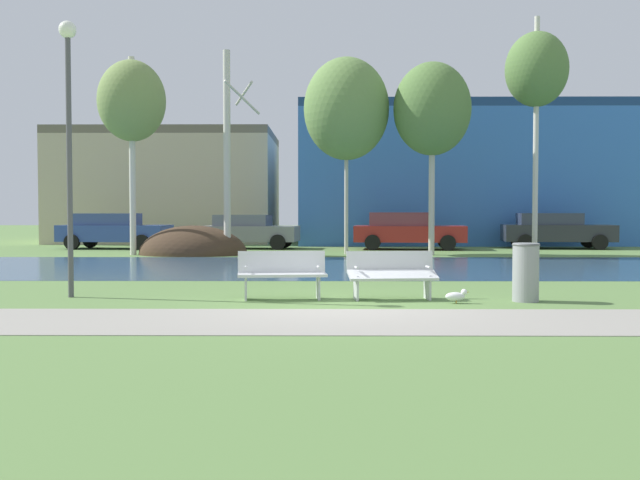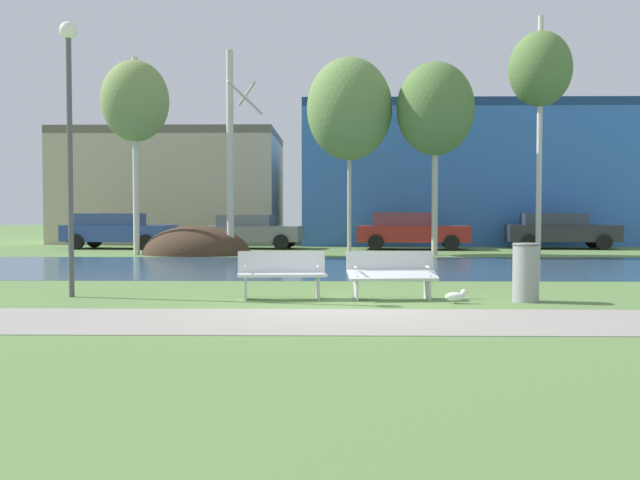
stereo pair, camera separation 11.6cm
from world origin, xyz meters
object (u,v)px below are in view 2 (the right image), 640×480
Objects in this scene: parked_hatch_third_red at (411,230)px; parked_van_nearest_blue at (117,230)px; streetlamp at (69,113)px; parked_wagon_fourth_dark at (560,230)px; trash_bin at (526,271)px; bench_left at (282,273)px; seagull at (456,296)px; parked_sedan_second_grey at (252,231)px; bench_right at (391,273)px.

parked_van_nearest_blue is at bearing 178.29° from parked_hatch_third_red.
streetlamp reaches higher than parked_wagon_fourth_dark.
streetlamp is 1.08× the size of parked_van_nearest_blue.
streetlamp is 1.07× the size of parked_hatch_third_red.
trash_bin is at bearing -108.97° from parked_wagon_fourth_dark.
bench_left is at bearing -64.91° from parked_van_nearest_blue.
streetlamp reaches higher than bench_left.
parked_hatch_third_red reaches higher than seagull.
parked_wagon_fourth_dark is at bearing 50.46° from streetlamp.
parked_sedan_second_grey is 6.73m from parked_hatch_third_red.
streetlamp is 19.02m from parked_hatch_third_red.
parked_sedan_second_grey is (-4.50, 17.83, 0.30)m from bench_right.
bench_left is at bearing 169.30° from seagull.
parked_sedan_second_grey is (-2.51, 17.83, 0.30)m from bench_left.
seagull is at bearing -93.64° from parked_hatch_third_red.
parked_sedan_second_grey is at bearing 85.32° from streetlamp.
bench_left is 1.99m from bench_right.
trash_bin reaches higher than seagull.
streetlamp is (-8.29, 0.57, 2.89)m from trash_bin.
bench_left is 1.59× the size of trash_bin.
seagull is 17.89m from parked_hatch_third_red.
seagull is at bearing -10.70° from bench_left.
parked_hatch_third_red is at bearing -4.82° from parked_sedan_second_grey.
parked_sedan_second_grey is 13.10m from parked_wagon_fourth_dark.
seagull is 0.10× the size of parked_sedan_second_grey.
seagull is at bearing -167.23° from trash_bin.
parked_hatch_third_red is at bearing 86.36° from seagull.
parked_hatch_third_red is (2.21, 17.27, 0.34)m from bench_right.
streetlamp is 1.21× the size of parked_sedan_second_grey.
parked_hatch_third_red is at bearing 90.45° from trash_bin.
bench_right is 0.35× the size of parked_hatch_third_red.
trash_bin is at bearing -3.83° from bench_left.
bench_left is 0.39× the size of parked_sedan_second_grey.
streetlamp is at bearing 175.95° from bench_left.
parked_hatch_third_red is (12.46, -0.37, 0.01)m from parked_van_nearest_blue.
parked_sedan_second_grey is at bearing 98.02° from bench_left.
bench_left is 0.35× the size of parked_wagon_fourth_dark.
bench_left is 3.97× the size of seagull.
streetlamp is at bearing -129.54° from parked_wagon_fourth_dark.
parked_hatch_third_red is (8.15, 16.99, -2.61)m from streetlamp.
streetlamp is at bearing 177.30° from bench_right.
parked_van_nearest_blue reaches higher than trash_bin.
parked_hatch_third_red is at bearing 76.34° from bench_left.
parked_hatch_third_red is (1.13, 17.84, 0.68)m from seagull.
parked_hatch_third_red is at bearing -1.71° from parked_van_nearest_blue.
parked_van_nearest_blue is at bearing -179.26° from parked_wagon_fourth_dark.
bench_right is 1.27m from seagull.
parked_hatch_third_red reaches higher than parked_van_nearest_blue.
bench_right is 2.37m from trash_bin.
bench_left is 20.78m from parked_wagon_fourth_dark.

